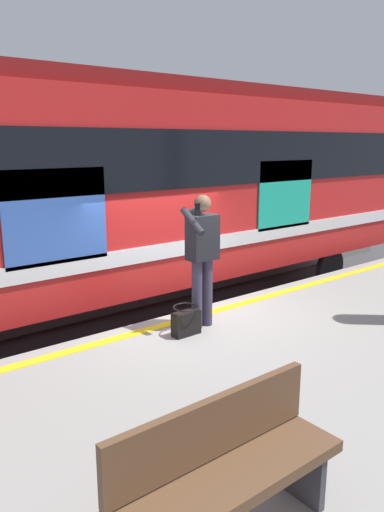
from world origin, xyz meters
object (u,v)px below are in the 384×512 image
train_carriage (144,182)px  passenger (202,250)px  handbag (186,322)px  bench (227,467)px

train_carriage → passenger: 2.89m
handbag → passenger: bearing=-161.9°
passenger → train_carriage: bearing=-107.5°
handbag → bench: size_ratio=0.24×
train_carriage → handbag: bearing=66.7°
passenger → bench: passenger is taller
train_carriage → handbag: train_carriage is taller
passenger → handbag: (0.36, 0.12, -0.88)m
handbag → bench: bench is taller
passenger → bench: 3.67m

